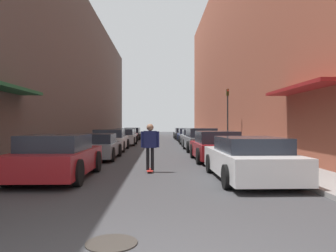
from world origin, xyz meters
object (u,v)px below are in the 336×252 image
Objects in this scene: traffic_light at (228,112)px; parked_car_left_1 at (97,147)px; parked_car_right_4 at (187,135)px; parked_car_right_5 at (182,134)px; skateboarder at (150,142)px; parked_car_left_0 at (58,157)px; parked_car_right_1 at (216,147)px; parked_car_right_3 at (194,138)px; manhole_cover at (111,243)px; parked_car_left_4 at (126,135)px; parked_car_right_0 at (249,159)px; parked_car_right_2 at (200,140)px; parked_car_left_2 at (110,140)px; parked_car_left_3 at (123,137)px; parked_car_left_5 at (132,134)px.

parked_car_left_1 is at bearing -139.34° from traffic_light.
traffic_light reaches higher than parked_car_right_4.
skateboarder is (-2.90, -25.80, 0.39)m from parked_car_right_5.
parked_car_right_5 is 1.17× the size of traffic_light.
parked_car_right_4 is at bearing 81.63° from skateboarder.
parked_car_left_0 is 14.27m from traffic_light.
parked_car_right_3 is at bearing 89.07° from parked_car_right_1.
manhole_cover is at bearing -95.68° from parked_car_right_5.
parked_car_left_4 is at bearing 98.07° from skateboarder.
parked_car_right_0 is 1.17× the size of traffic_light.
parked_car_right_1 is (5.39, -0.95, 0.06)m from parked_car_left_1.
parked_car_right_2 is at bearing -91.73° from parked_car_right_3.
manhole_cover is at bearing -107.50° from parked_car_right_1.
parked_car_left_0 is at bearing -104.81° from parked_car_right_4.
parked_car_right_3 is at bearing 69.84° from parked_car_left_0.
parked_car_left_1 is 15.09m from parked_car_left_4.
parked_car_right_0 is (5.65, -10.95, -0.03)m from parked_car_left_2.
parked_car_left_5 reaches higher than parked_car_left_3.
parked_car_left_5 is 1.00× the size of parked_car_right_3.
parked_car_right_1 is 10.88m from parked_car_right_3.
parked_car_left_3 reaches higher than parked_car_right_3.
parked_car_right_4 is at bearing 89.38° from parked_car_right_2.
parked_car_left_2 reaches higher than parked_car_right_3.
parked_car_left_1 is 0.95× the size of parked_car_left_5.
traffic_light is (1.88, -3.53, 1.87)m from parked_car_right_3.
parked_car_right_2 is (5.45, -15.83, 0.05)m from parked_car_left_5.
parked_car_left_5 is 6.04× the size of manhole_cover.
manhole_cover is (-3.24, -5.01, -0.60)m from parked_car_right_0.
parked_car_right_3 is 14.50m from skateboarder.
parked_car_left_2 is 1.08× the size of parked_car_left_4.
parked_car_left_0 is at bearing -122.32° from traffic_light.
parked_car_left_2 is at bearing 132.81° from parked_car_right_1.
parked_car_right_4 reaches higher than parked_car_right_0.
parked_car_right_3 is 4.42m from traffic_light.
parked_car_left_5 is at bearing 118.09° from traffic_light.
parked_car_left_1 is at bearing -90.07° from parked_car_left_3.
parked_car_left_4 reaches higher than parked_car_right_0.
parked_car_left_1 is at bearing -89.38° from parked_car_left_4.
parked_car_right_0 is at bearing -29.54° from skateboarder.
parked_car_left_3 is 12.44m from parked_car_right_5.
parked_car_right_2 is 5.32m from parked_car_right_3.
traffic_light is (1.92, -9.40, 1.88)m from parked_car_right_4.
parked_car_left_3 is 0.94× the size of parked_car_left_5.
parked_car_left_1 is 0.86× the size of parked_car_right_4.
parked_car_left_3 is at bearing -116.09° from parked_car_right_5.
parked_car_right_1 reaches higher than parked_car_left_4.
parked_car_right_3 is at bearing 88.27° from parked_car_right_2.
parked_car_right_0 reaches higher than parked_car_right_5.
parked_car_left_2 reaches higher than parked_car_left_3.
skateboarder is at bearing -83.93° from parked_car_left_5.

